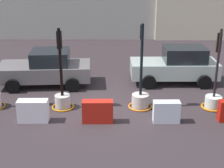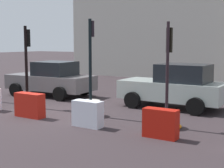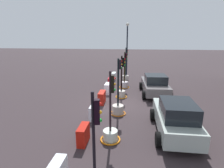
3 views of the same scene
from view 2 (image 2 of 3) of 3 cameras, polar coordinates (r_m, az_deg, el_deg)
The scene contains 10 objects.
ground_plane at distance 13.04m, azimuth -10.19°, elevation -4.70°, with size 120.00×120.00×0.00m, color #31282B.
traffic_light_2 at distance 14.23m, azimuth -13.98°, elevation -1.37°, with size 0.90×0.90×3.26m.
traffic_light_3 at distance 12.20m, azimuth -3.60°, elevation -3.08°, with size 0.97×0.97×3.43m.
traffic_light_4 at distance 10.70m, azimuth 9.11°, elevation -4.73°, with size 0.94×0.94×3.24m.
construction_barrier_3 at distance 12.33m, azimuth -13.60°, elevation -3.46°, with size 1.14×0.41×0.85m.
construction_barrier_4 at distance 10.68m, azimuth -4.09°, elevation -4.98°, with size 0.98×0.40×0.82m.
construction_barrier_5 at distance 9.53m, azimuth 8.13°, elevation -6.54°, with size 0.97×0.38×0.81m.
car_silver_hatchback at distance 13.75m, azimuth 10.45°, elevation -0.44°, with size 4.17×2.08×1.77m.
car_grey_saloon at distance 16.87m, azimuth -10.07°, elevation 0.77°, with size 4.43×2.43×1.69m.
building_main_facade at distance 27.91m, azimuth 13.27°, elevation 13.39°, with size 17.62×8.66×11.54m.
Camera 2 is at (8.73, -9.32, 2.64)m, focal length 54.69 mm.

